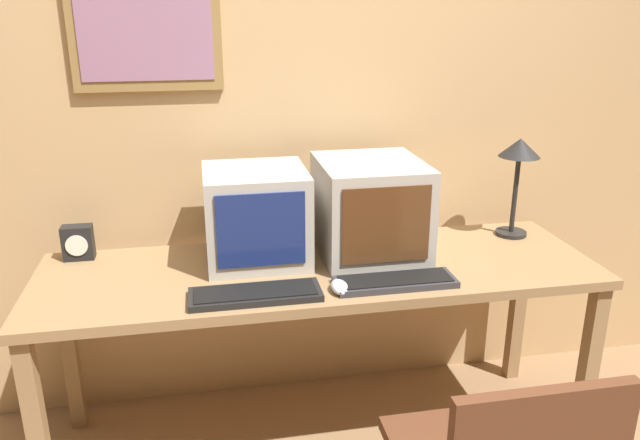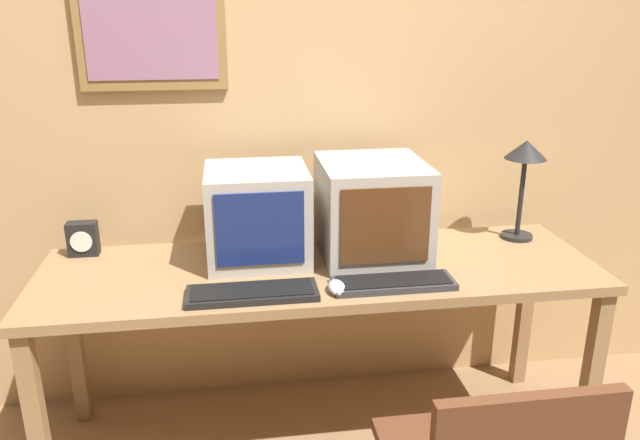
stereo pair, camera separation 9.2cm
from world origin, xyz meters
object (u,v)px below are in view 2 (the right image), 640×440
at_px(keyboard_main, 252,293).
at_px(monitor_left, 257,214).
at_px(mouse_near_keyboard, 337,287).
at_px(desk_clock, 83,239).
at_px(keyboard_side, 393,283).
at_px(desk_lamp, 525,162).
at_px(monitor_right, 372,209).

bearing_deg(keyboard_main, monitor_left, 83.28).
height_order(keyboard_main, mouse_near_keyboard, mouse_near_keyboard).
relative_size(keyboard_main, mouse_near_keyboard, 4.06).
distance_m(monitor_left, keyboard_main, 0.37).
height_order(mouse_near_keyboard, desk_clock, desk_clock).
bearing_deg(mouse_near_keyboard, keyboard_side, 4.91).
xyz_separation_m(keyboard_main, keyboard_side, (0.48, 0.01, 0.00)).
bearing_deg(desk_lamp, mouse_near_keyboard, -154.16).
bearing_deg(desk_lamp, keyboard_main, -160.59).
height_order(mouse_near_keyboard, desk_lamp, desk_lamp).
xyz_separation_m(monitor_left, monitor_right, (0.43, -0.02, 0.01)).
bearing_deg(desk_clock, monitor_right, -7.65).
relative_size(monitor_left, monitor_right, 0.86).
height_order(monitor_right, mouse_near_keyboard, monitor_right).
height_order(monitor_left, desk_clock, monitor_left).
relative_size(monitor_right, mouse_near_keyboard, 4.07).
distance_m(monitor_right, keyboard_side, 0.35).
distance_m(keyboard_main, mouse_near_keyboard, 0.28).
relative_size(monitor_right, desk_lamp, 1.06).
relative_size(monitor_right, keyboard_side, 1.04).
xyz_separation_m(monitor_right, keyboard_side, (0.01, -0.30, -0.17)).
relative_size(mouse_near_keyboard, desk_lamp, 0.26).
bearing_deg(desk_clock, keyboard_side, -22.12).
distance_m(desk_clock, desk_lamp, 1.74).
height_order(monitor_left, monitor_right, monitor_right).
height_order(monitor_left, keyboard_side, monitor_left).
bearing_deg(desk_clock, mouse_near_keyboard, -27.26).
height_order(monitor_right, desk_clock, monitor_right).
bearing_deg(keyboard_side, mouse_near_keyboard, -175.09).
bearing_deg(monitor_left, monitor_right, -3.02).
xyz_separation_m(monitor_right, keyboard_main, (-0.47, -0.31, -0.17)).
height_order(monitor_right, keyboard_side, monitor_right).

